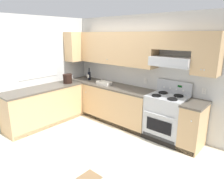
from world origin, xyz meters
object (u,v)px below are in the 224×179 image
object	(u,v)px
bowl	(104,83)
bucket	(68,78)
wine_bottle	(89,75)
stove	(166,117)

from	to	relation	value
bowl	bucket	world-z (taller)	bucket
wine_bottle	bowl	size ratio (longest dim) A/B	0.87
wine_bottle	bucket	world-z (taller)	wine_bottle
stove	wine_bottle	size ratio (longest dim) A/B	3.73
stove	wine_bottle	world-z (taller)	wine_bottle
wine_bottle	bucket	bearing A→B (deg)	-99.09
bowl	stove	bearing A→B (deg)	3.01
stove	bucket	distance (m)	2.60
bucket	bowl	bearing A→B (deg)	32.02
stove	bucket	size ratio (longest dim) A/B	5.01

